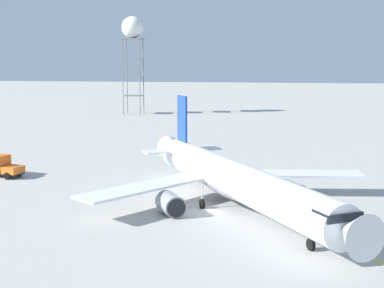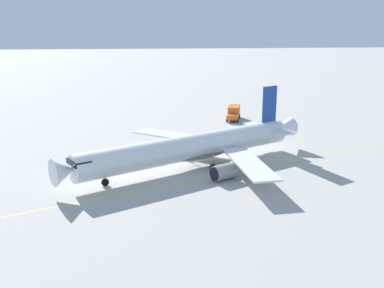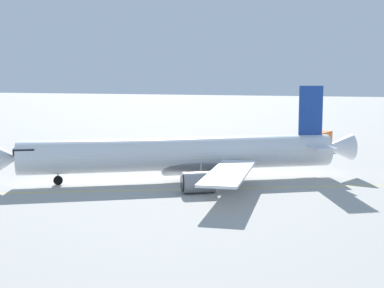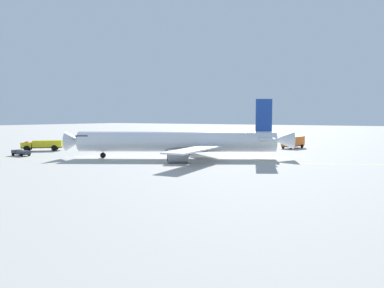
{
  "view_description": "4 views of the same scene",
  "coord_description": "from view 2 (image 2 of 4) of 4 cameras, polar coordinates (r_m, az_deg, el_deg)",
  "views": [
    {
      "loc": [
        61.94,
        6.48,
        17.37
      ],
      "look_at": [
        -15.96,
        -4.1,
        5.13
      ],
      "focal_mm": 53.96,
      "sensor_mm": 36.0,
      "label": 1
    },
    {
      "loc": [
        4.63,
        73.15,
        23.22
      ],
      "look_at": [
        -1.79,
        2.85,
        3.86
      ],
      "focal_mm": 42.91,
      "sensor_mm": 36.0,
      "label": 2
    },
    {
      "loc": [
        -24.34,
        65.85,
        12.91
      ],
      "look_at": [
        -3.0,
        2.83,
        4.64
      ],
      "focal_mm": 50.86,
      "sensor_mm": 36.0,
      "label": 3
    },
    {
      "loc": [
        -41.35,
        63.0,
        8.24
      ],
      "look_at": [
        -3.89,
        1.13,
        2.82
      ],
      "focal_mm": 33.97,
      "sensor_mm": 36.0,
      "label": 4
    }
  ],
  "objects": [
    {
      "name": "taxiway_centreline",
      "position": [
        70.01,
        2.45,
        -4.05
      ],
      "size": [
        110.25,
        50.64,
        0.01
      ],
      "rotation": [
        0.0,
        0.0,
        0.43
      ],
      "color": "yellow",
      "rests_on": "ground_plane"
    },
    {
      "name": "ground_plane",
      "position": [
        76.89,
        -1.52,
        -2.25
      ],
      "size": [
        600.0,
        600.0,
        0.0
      ],
      "primitive_type": "plane",
      "color": "#ADAAA3"
    },
    {
      "name": "catering_truck_truck",
      "position": [
        109.66,
        5.2,
        3.93
      ],
      "size": [
        4.45,
        7.95,
        3.1
      ],
      "rotation": [
        0.0,
        0.0,
        1.3
      ],
      "color": "#232326",
      "rests_on": "ground_plane"
    },
    {
      "name": "airliner_main",
      "position": [
        73.53,
        0.11,
        -0.5
      ],
      "size": [
        41.1,
        32.16,
        11.75
      ],
      "rotation": [
        0.0,
        0.0,
        0.52
      ],
      "color": "white",
      "rests_on": "ground_plane"
    }
  ]
}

